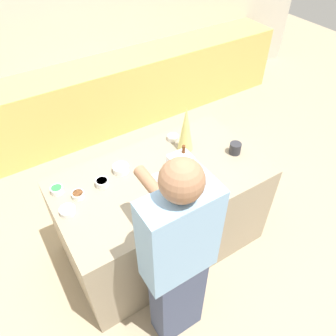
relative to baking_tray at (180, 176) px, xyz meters
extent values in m
plane|color=tan|center=(-0.12, 0.08, -0.89)|extent=(12.00, 12.00, 0.00)
cube|color=beige|center=(-0.12, 2.44, 0.41)|extent=(8.00, 0.05, 2.60)
cube|color=#DBBC60|center=(-0.12, 2.12, -0.45)|extent=(6.00, 0.60, 0.89)
cube|color=gray|center=(-0.12, 0.08, -0.45)|extent=(1.70, 0.94, 0.89)
cube|color=#9E9EA8|center=(0.00, 0.00, 0.00)|extent=(0.45, 0.27, 0.01)
cube|color=#5B2D14|center=(0.00, 0.00, 0.08)|extent=(0.15, 0.12, 0.15)
cube|color=white|center=(0.00, 0.00, 0.18)|extent=(0.17, 0.14, 0.06)
cylinder|color=#5B2D14|center=(0.04, 0.02, 0.24)|extent=(0.02, 0.02, 0.07)
cone|color=#DBD675|center=(0.23, 0.26, 0.20)|extent=(0.13, 0.13, 0.42)
cylinder|color=silver|center=(-0.55, 0.24, 0.02)|extent=(0.10, 0.10, 0.05)
cylinder|color=pink|center=(-0.55, 0.24, 0.04)|extent=(0.08, 0.08, 0.01)
cylinder|color=white|center=(-0.87, 0.12, 0.02)|extent=(0.11, 0.11, 0.04)
cylinder|color=brown|center=(-0.87, 0.12, 0.03)|extent=(0.09, 0.09, 0.01)
cylinder|color=white|center=(-0.87, 0.35, 0.02)|extent=(0.10, 0.10, 0.05)
cylinder|color=green|center=(-0.87, 0.35, 0.04)|extent=(0.08, 0.08, 0.01)
cylinder|color=silver|center=(0.21, 0.42, 0.02)|extent=(0.10, 0.10, 0.04)
cylinder|color=pink|center=(0.21, 0.42, 0.03)|extent=(0.08, 0.08, 0.01)
cylinder|color=white|center=(-0.36, 0.30, 0.02)|extent=(0.13, 0.13, 0.05)
cylinder|color=pink|center=(-0.36, 0.30, 0.04)|extent=(0.11, 0.11, 0.01)
cylinder|color=white|center=(-0.75, 0.22, 0.02)|extent=(0.09, 0.09, 0.04)
cylinder|color=brown|center=(-0.75, 0.22, 0.03)|extent=(0.08, 0.08, 0.01)
cylinder|color=#2D2D33|center=(0.55, -0.01, 0.04)|extent=(0.10, 0.10, 0.10)
cube|color=#424C6B|center=(-0.43, -0.63, -0.47)|extent=(0.35, 0.19, 0.84)
cube|color=#8CB7E0|center=(-0.43, -0.63, 0.28)|extent=(0.45, 0.20, 0.66)
sphere|color=#996B4C|center=(-0.43, -0.63, 0.72)|extent=(0.23, 0.23, 0.23)
cylinder|color=#996B4C|center=(-0.43, -0.40, 0.42)|extent=(0.08, 0.45, 0.08)
camera|label=1|loc=(-1.06, -1.50, 1.81)|focal=35.00mm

